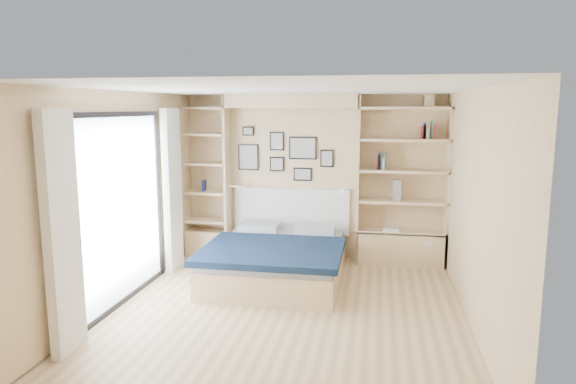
# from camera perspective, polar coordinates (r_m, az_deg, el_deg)

# --- Properties ---
(ground) EXTENTS (4.50, 4.50, 0.00)m
(ground) POSITION_cam_1_polar(r_m,az_deg,el_deg) (6.02, -0.14, -13.14)
(ground) COLOR tan
(ground) RESTS_ON ground
(room_shell) EXTENTS (4.50, 4.50, 4.50)m
(room_shell) POSITION_cam_1_polar(r_m,az_deg,el_deg) (7.24, -1.03, -0.42)
(room_shell) COLOR #D9BD88
(room_shell) RESTS_ON ground
(bed) EXTENTS (1.79, 2.24, 1.07)m
(bed) POSITION_cam_1_polar(r_m,az_deg,el_deg) (7.02, -1.16, -7.40)
(bed) COLOR beige
(bed) RESTS_ON ground
(photo_gallery) EXTENTS (1.48, 0.02, 0.82)m
(photo_gallery) POSITION_cam_1_polar(r_m,az_deg,el_deg) (7.87, -0.53, 4.24)
(photo_gallery) COLOR black
(photo_gallery) RESTS_ON ground
(reading_lamps) EXTENTS (1.92, 0.12, 0.15)m
(reading_lamps) POSITION_cam_1_polar(r_m,az_deg,el_deg) (7.68, 0.28, 0.33)
(reading_lamps) COLOR silver
(reading_lamps) RESTS_ON ground
(shelf_decor) EXTENTS (3.46, 0.23, 2.03)m
(shelf_decor) POSITION_cam_1_polar(r_m,az_deg,el_deg) (7.58, 12.67, 4.86)
(shelf_decor) COLOR #A51E1E
(shelf_decor) RESTS_ON ground
(deck) EXTENTS (3.20, 4.00, 0.05)m
(deck) POSITION_cam_1_polar(r_m,az_deg,el_deg) (7.50, -28.77, -9.73)
(deck) COLOR #776958
(deck) RESTS_ON ground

